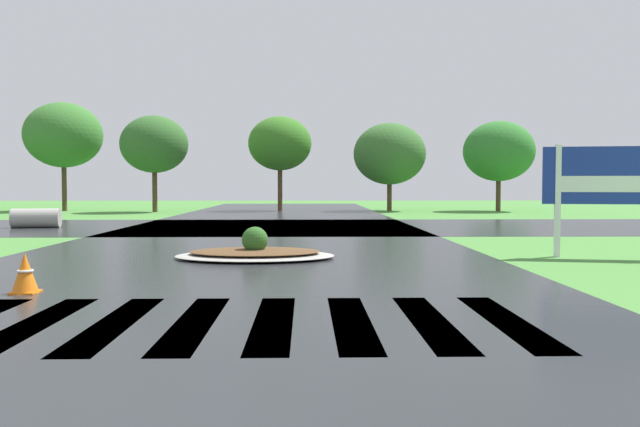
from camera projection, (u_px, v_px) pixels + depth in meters
The scene contains 8 objects.
asphalt_roadway at pixel (242, 263), 12.84m from camera, with size 10.68×80.00×0.01m, color #232628.
asphalt_cross_road at pixel (272, 227), 24.05m from camera, with size 90.00×9.61×0.01m, color #232628.
crosswalk_stripes at pixel (195, 322), 7.36m from camera, with size 7.65×3.08×0.01m.
estate_billboard at pixel (613, 181), 13.81m from camera, with size 2.88×0.62×2.45m.
median_island at pixel (255, 253), 13.73m from camera, with size 3.40×2.23×0.68m.
drainage_pipe_stack at pixel (36, 218), 23.44m from camera, with size 1.74×0.94×0.70m.
traffic_cone at pixel (25, 274), 9.33m from camera, with size 0.38×0.38×0.60m.
background_treeline at pixel (234, 147), 37.93m from camera, with size 36.38×5.82×6.43m.
Camera 1 is at (1.27, -2.82, 1.58)m, focal length 36.13 mm.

